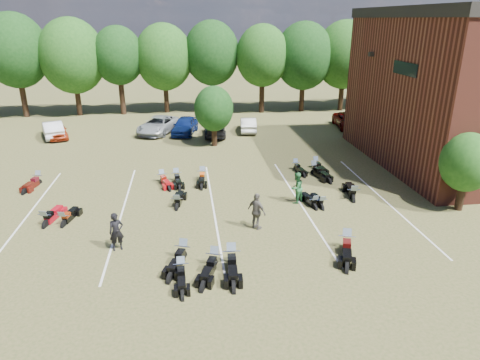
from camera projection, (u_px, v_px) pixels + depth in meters
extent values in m
plane|color=brown|center=(277.00, 229.00, 21.58)|extent=(160.00, 160.00, 0.00)
imported|color=#9D290E|center=(57.00, 130.00, 37.73)|extent=(2.82, 4.31, 1.36)
imported|color=silver|center=(53.00, 129.00, 37.93)|extent=(3.01, 4.75, 1.48)
imported|color=gray|center=(158.00, 125.00, 39.31)|extent=(4.26, 5.96, 1.51)
imported|color=black|center=(215.00, 128.00, 38.50)|extent=(2.10, 4.76, 1.36)
imported|color=navy|center=(185.00, 126.00, 39.02)|extent=(2.83, 4.88, 1.56)
imported|color=#ACADA8|center=(248.00, 124.00, 39.92)|extent=(1.83, 4.16, 1.33)
imported|color=#4F0504|center=(349.00, 121.00, 41.13)|extent=(2.89, 5.35, 1.42)
imported|color=#343439|center=(381.00, 118.00, 41.99)|extent=(3.48, 5.83, 1.58)
imported|color=black|center=(116.00, 232.00, 19.34)|extent=(0.76, 0.62, 1.81)
imported|color=#256333|center=(296.00, 188.00, 24.34)|extent=(1.12, 1.09, 1.82)
imported|color=#565149|center=(257.00, 211.00, 21.25)|extent=(1.06, 1.18, 1.92)
cube|color=black|center=(371.00, 54.00, 31.18)|extent=(0.30, 0.40, 0.30)
cube|color=black|center=(405.00, 69.00, 26.73)|extent=(0.06, 3.00, 0.80)
cylinder|color=black|center=(26.00, 98.00, 45.20)|extent=(0.58, 0.58, 4.08)
ellipsoid|color=#1E4C19|center=(18.00, 56.00, 43.68)|extent=(6.00, 6.00, 6.90)
cylinder|color=black|center=(75.00, 97.00, 45.81)|extent=(0.58, 0.58, 4.08)
ellipsoid|color=#1E4C19|center=(69.00, 56.00, 44.29)|extent=(6.00, 6.00, 6.90)
cylinder|color=black|center=(122.00, 96.00, 46.41)|extent=(0.57, 0.58, 4.08)
ellipsoid|color=#1E4C19|center=(118.00, 55.00, 44.89)|extent=(6.00, 6.00, 6.90)
cylinder|color=black|center=(169.00, 95.00, 47.02)|extent=(0.57, 0.58, 4.08)
ellipsoid|color=#1E4C19|center=(166.00, 55.00, 45.50)|extent=(6.00, 6.00, 6.90)
cylinder|color=black|center=(214.00, 94.00, 47.62)|extent=(0.58, 0.58, 4.08)
ellipsoid|color=#1E4C19|center=(213.00, 54.00, 46.10)|extent=(6.00, 6.00, 6.90)
cylinder|color=black|center=(258.00, 93.00, 48.23)|extent=(0.57, 0.58, 4.08)
ellipsoid|color=#1E4C19|center=(259.00, 54.00, 46.71)|extent=(6.00, 6.00, 6.90)
cylinder|color=black|center=(301.00, 92.00, 48.83)|extent=(0.57, 0.58, 4.08)
ellipsoid|color=#1E4C19|center=(303.00, 53.00, 47.31)|extent=(6.00, 6.00, 6.90)
cylinder|color=black|center=(343.00, 91.00, 49.44)|extent=(0.57, 0.58, 4.08)
ellipsoid|color=#1E4C19|center=(347.00, 53.00, 47.91)|extent=(6.00, 6.00, 6.90)
cylinder|color=black|center=(384.00, 90.00, 50.04)|extent=(0.58, 0.58, 4.08)
ellipsoid|color=#1E4C19|center=(389.00, 52.00, 48.52)|extent=(6.00, 6.00, 6.90)
cylinder|color=black|center=(425.00, 90.00, 50.64)|extent=(0.58, 0.58, 4.08)
ellipsoid|color=#1E4C19|center=(430.00, 52.00, 49.12)|extent=(6.00, 6.00, 6.90)
cylinder|color=black|center=(461.00, 195.00, 23.47)|extent=(0.24, 0.24, 1.71)
sphere|color=#1E4C19|center=(467.00, 162.00, 22.80)|extent=(2.80, 2.80, 2.80)
cylinder|color=black|center=(214.00, 134.00, 35.37)|extent=(0.24, 0.24, 1.90)
sphere|color=#1E4C19|center=(214.00, 109.00, 34.61)|extent=(3.20, 3.20, 3.20)
cube|color=silver|center=(26.00, 217.00, 22.78)|extent=(0.10, 14.00, 0.01)
cube|color=silver|center=(122.00, 212.00, 23.39)|extent=(0.10, 14.00, 0.01)
cube|color=silver|center=(213.00, 207.00, 23.99)|extent=(0.10, 14.00, 0.01)
cube|color=silver|center=(300.00, 203.00, 24.60)|extent=(0.10, 14.00, 0.01)
cube|color=silver|center=(382.00, 198.00, 25.20)|extent=(0.10, 14.00, 0.01)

